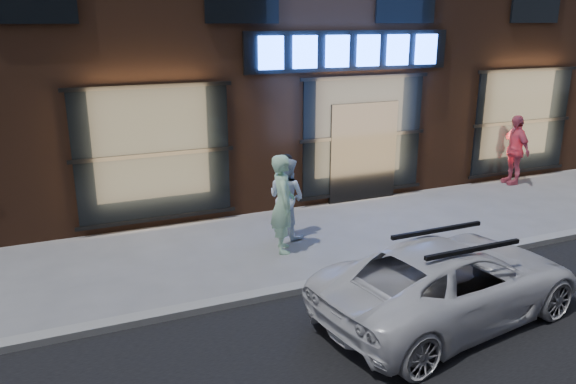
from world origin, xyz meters
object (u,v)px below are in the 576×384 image
object	(u,v)px
man_cap	(286,197)
man_bowtie	(283,204)
passerby	(514,150)
white_suv	(450,280)

from	to	relation	value
man_cap	man_bowtie	bearing A→B (deg)	122.79
man_cap	passerby	bearing A→B (deg)	-109.66
man_bowtie	passerby	world-z (taller)	man_bowtie
passerby	white_suv	bearing A→B (deg)	-43.01
man_cap	white_suv	world-z (taller)	man_cap
man_bowtie	passerby	xyz separation A→B (m)	(7.53, 1.88, -0.01)
passerby	white_suv	distance (m)	8.12
white_suv	passerby	bearing A→B (deg)	-59.20
man_cap	passerby	xyz separation A→B (m)	(7.17, 1.21, 0.10)
man_cap	white_suv	xyz separation A→B (m)	(0.94, -3.99, -0.24)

